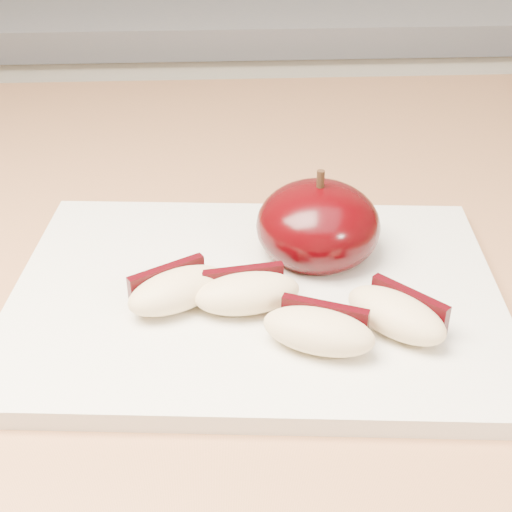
{
  "coord_description": "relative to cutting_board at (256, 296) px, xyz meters",
  "views": [
    {
      "loc": [
        -0.04,
        -0.02,
        1.18
      ],
      "look_at": [
        -0.02,
        0.36,
        0.94
      ],
      "focal_mm": 50.0,
      "sensor_mm": 36.0,
      "label": 1
    }
  ],
  "objects": [
    {
      "name": "apple_wedge_c",
      "position": [
        0.03,
        -0.06,
        0.02
      ],
      "size": [
        0.07,
        0.05,
        0.02
      ],
      "rotation": [
        0.0,
        0.0,
        -0.39
      ],
      "color": "#D8BB89",
      "rests_on": "cutting_board"
    },
    {
      "name": "back_cabinet",
      "position": [
        0.02,
        0.84,
        -0.44
      ],
      "size": [
        2.4,
        0.62,
        0.94
      ],
      "color": "silver",
      "rests_on": "ground"
    },
    {
      "name": "apple_wedge_a",
      "position": [
        -0.05,
        -0.02,
        0.02
      ],
      "size": [
        0.07,
        0.06,
        0.02
      ],
      "rotation": [
        0.0,
        0.0,
        0.53
      ],
      "color": "#D8BB89",
      "rests_on": "cutting_board"
    },
    {
      "name": "apple_wedge_d",
      "position": [
        0.08,
        -0.05,
        0.02
      ],
      "size": [
        0.07,
        0.07,
        0.02
      ],
      "rotation": [
        0.0,
        0.0,
        -0.81
      ],
      "color": "#D8BB89",
      "rests_on": "cutting_board"
    },
    {
      "name": "apple_wedge_b",
      "position": [
        -0.01,
        -0.02,
        0.02
      ],
      "size": [
        0.07,
        0.04,
        0.02
      ],
      "rotation": [
        0.0,
        0.0,
        0.16
      ],
      "color": "#D8BB89",
      "rests_on": "cutting_board"
    },
    {
      "name": "cutting_board",
      "position": [
        0.0,
        0.0,
        0.0
      ],
      "size": [
        0.34,
        0.26,
        0.01
      ],
      "primitive_type": "cube",
      "rotation": [
        0.0,
        0.0,
        -0.08
      ],
      "color": "silver",
      "rests_on": "island_counter"
    },
    {
      "name": "apple_half",
      "position": [
        0.05,
        0.04,
        0.03
      ],
      "size": [
        0.11,
        0.11,
        0.07
      ],
      "rotation": [
        0.0,
        0.0,
        0.35
      ],
      "color": "black",
      "rests_on": "cutting_board"
    }
  ]
}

